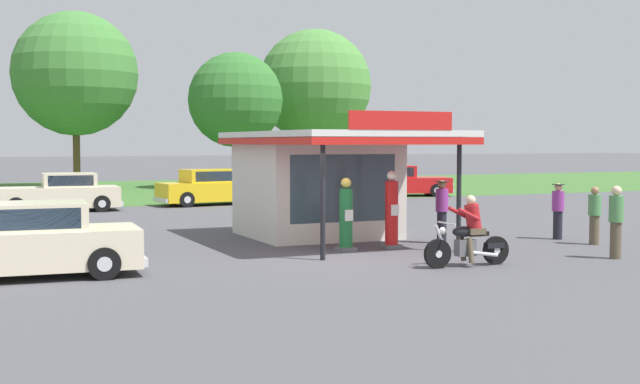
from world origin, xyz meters
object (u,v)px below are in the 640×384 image
bystander_standing_back_lot (595,214)px  bystander_strolling_foreground (442,209)px  gas_pump_offside (392,213)px  featured_classic_sedan (18,244)px  parked_car_back_row_far_left (60,194)px  parked_car_back_row_left (397,182)px  bystander_admiring_sedan (616,220)px  motorcycle_with_rider (469,237)px  bystander_leaning_by_kiosk (558,210)px  gas_pump_nearside (346,218)px  parked_car_second_row_spare (216,188)px

bystander_standing_back_lot → bystander_strolling_foreground: bystander_strolling_foreground is taller
gas_pump_offside → bystander_standing_back_lot: bearing=-15.7°
gas_pump_offside → featured_classic_sedan: bearing=-173.0°
bystander_standing_back_lot → bystander_strolling_foreground: (-3.60, 1.89, 0.11)m
parked_car_back_row_far_left → bystander_standing_back_lot: size_ratio=3.18×
parked_car_back_row_left → bystander_admiring_sedan: size_ratio=3.32×
motorcycle_with_rider → bystander_leaning_by_kiosk: bystander_leaning_by_kiosk is taller
gas_pump_nearside → parked_car_back_row_left: gas_pump_nearside is taller
gas_pump_nearside → bystander_strolling_foreground: bearing=7.1°
parked_car_second_row_spare → parked_car_back_row_far_left: bearing=-171.5°
motorcycle_with_rider → bystander_admiring_sedan: bearing=-5.5°
gas_pump_nearside → bystander_admiring_sedan: bearing=-36.5°
bystander_admiring_sedan → bystander_strolling_foreground: size_ratio=1.00×
bystander_standing_back_lot → bystander_strolling_foreground: size_ratio=0.91×
bystander_admiring_sedan → bystander_strolling_foreground: (-2.14, 4.23, 0.01)m
bystander_standing_back_lot → bystander_admiring_sedan: bearing=-122.0°
bystander_admiring_sedan → gas_pump_offside: bearing=135.3°
bystander_admiring_sedan → featured_classic_sedan: bearing=168.3°
bystander_strolling_foreground → bystander_standing_back_lot: bearing=-27.6°
gas_pump_offside → parked_car_back_row_left: bearing=60.6°
gas_pump_nearside → parked_car_back_row_left: (11.74, 18.50, -0.14)m
gas_pump_nearside → featured_classic_sedan: size_ratio=0.36×
parked_car_back_row_left → parked_car_back_row_far_left: parked_car_back_row_left is taller
parked_car_back_row_left → bystander_standing_back_lot: size_ratio=3.67×
featured_classic_sedan → bystander_admiring_sedan: 13.37m
featured_classic_sedan → parked_car_second_row_spare: bearing=61.9°
gas_pump_offside → bystander_leaning_by_kiosk: 5.28m
motorcycle_with_rider → featured_classic_sedan: 9.52m
motorcycle_with_rider → parked_car_second_row_spare: bearing=89.5°
motorcycle_with_rider → bystander_standing_back_lot: motorcycle_with_rider is taller
parked_car_back_row_far_left → bystander_leaning_by_kiosk: (11.76, -15.62, 0.15)m
parked_car_back_row_left → bystander_admiring_sedan: bearing=-106.3°
parked_car_back_row_far_left → bystander_leaning_by_kiosk: 19.55m
bystander_standing_back_lot → bystander_leaning_by_kiosk: size_ratio=0.98×
featured_classic_sedan → bystander_strolling_foreground: (10.95, 1.51, 0.23)m
parked_car_back_row_left → parked_car_back_row_far_left: size_ratio=1.15×
parked_car_back_row_far_left → bystander_strolling_foreground: (8.24, -15.11, 0.23)m
parked_car_second_row_spare → bystander_standing_back_lot: size_ratio=3.50×
parked_car_back_row_left → parked_car_second_row_spare: parked_car_second_row_spare is taller
motorcycle_with_rider → bystander_standing_back_lot: (5.32, 1.97, 0.16)m
parked_car_second_row_spare → bystander_standing_back_lot: 18.72m
parked_car_back_row_far_left → bystander_admiring_sedan: 21.95m
gas_pump_nearside → parked_car_second_row_spare: size_ratio=0.34×
parked_car_second_row_spare → bystander_leaning_by_kiosk: 17.37m
gas_pump_nearside → featured_classic_sedan: gas_pump_nearside is taller
gas_pump_offside → bystander_standing_back_lot: (5.36, -1.51, -0.11)m
parked_car_back_row_far_left → bystander_admiring_sedan: bystander_admiring_sedan is taller
featured_classic_sedan → bystander_leaning_by_kiosk: (14.47, 1.00, 0.15)m
motorcycle_with_rider → parked_car_back_row_left: (10.40, 21.98, 0.05)m
gas_pump_offside → motorcycle_with_rider: 3.49m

